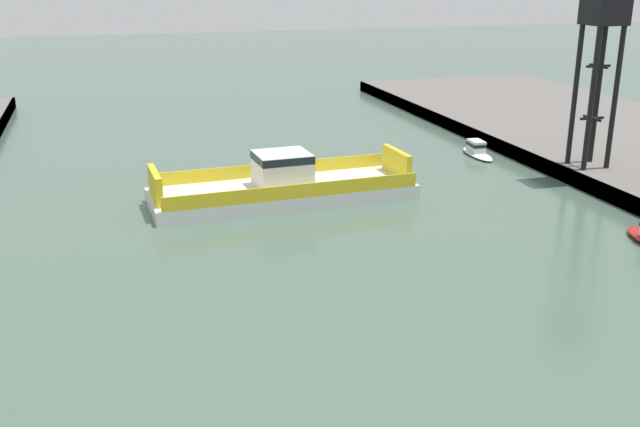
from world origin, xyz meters
TOP-DOWN VIEW (x-y plane):
  - chain_ferry at (-0.16, 39.65)m, footprint 21.36×7.93m
  - moored_boat_mid_left at (21.88, 48.33)m, footprint 2.21×5.94m
  - crane_tower at (26.73, 37.57)m, footprint 2.99×2.99m

SIDE VIEW (x-z plane):
  - moored_boat_mid_left at x=21.88m, z-range -0.17..1.30m
  - chain_ferry at x=-0.16m, z-range -0.79..3.10m
  - crane_tower at x=26.73m, z-range 5.28..20.10m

